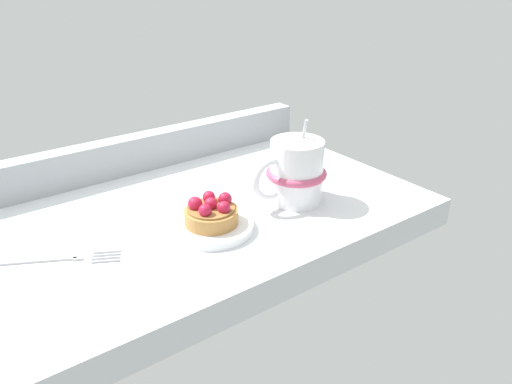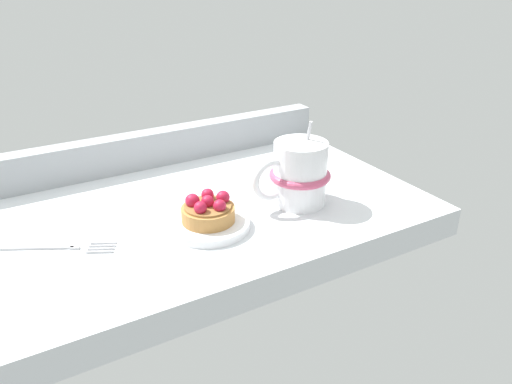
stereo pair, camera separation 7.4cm
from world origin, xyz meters
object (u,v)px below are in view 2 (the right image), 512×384
Objects in this scene: coffee_mug at (298,174)px; dessert_fork at (48,248)px; dessert_plate at (209,224)px; raspberry_tart at (208,210)px.

coffee_mug is 36.52cm from dessert_fork.
dessert_plate is at bearing -179.01° from coffee_mug.
raspberry_tart is at bearing -179.14° from coffee_mug.
raspberry_tart is 15.41cm from coffee_mug.
coffee_mug is at bearing 0.86° from raspberry_tart.
dessert_fork is (-35.89, 5.02, -4.57)cm from coffee_mug.
raspberry_tart is (0.03, 0.03, 2.19)cm from dessert_plate.
raspberry_tart is 0.57× the size of coffee_mug.
dessert_fork is at bearing 172.04° from coffee_mug.
coffee_mug is (15.29, 0.26, 4.33)cm from dessert_plate.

